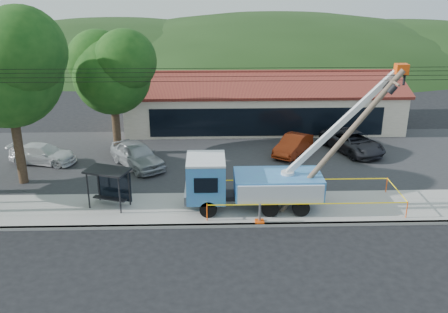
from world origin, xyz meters
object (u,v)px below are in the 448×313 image
bus_shelter (109,179)px  utility_truck (250,181)px  car_silver (138,168)px  car_white (44,164)px  leaning_pole (345,137)px  car_red (293,155)px  car_dark (351,153)px

bus_shelter → utility_truck: bearing=16.4°
car_silver → bus_shelter: bearing=-132.4°
utility_truck → bus_shelter: bearing=176.4°
car_white → leaning_pole: bearing=-100.2°
car_red → car_white: 17.31m
car_red → car_white: car_red is taller
bus_shelter → car_red: bus_shelter is taller
bus_shelter → car_white: 9.07m
car_silver → utility_truck: bearing=-77.9°
utility_truck → car_dark: 12.12m
car_red → car_dark: size_ratio=0.78×
bus_shelter → car_red: 14.07m
car_silver → leaning_pole: bearing=-65.7°
utility_truck → bus_shelter: utility_truck is taller
car_red → car_dark: car_dark is taller
utility_truck → car_red: utility_truck is taller
car_silver → car_dark: car_silver is taller
bus_shelter → leaning_pole: bearing=15.6°
car_silver → car_red: (10.76, 2.09, 0.00)m
utility_truck → car_silver: bearing=137.7°
leaning_pole → car_red: (-1.10, 8.94, -4.37)m
bus_shelter → car_silver: size_ratio=0.54×
leaning_pole → car_silver: 14.38m
leaning_pole → bus_shelter: leaning_pole is taller
car_white → bus_shelter: bearing=-126.7°
car_silver → car_dark: size_ratio=0.92×
car_dark → car_white: bearing=161.4°
utility_truck → car_red: (3.75, 8.46, -1.72)m
utility_truck → car_red: 9.42m
bus_shelter → car_dark: size_ratio=0.49×
car_red → leaning_pole: bearing=-50.2°
leaning_pole → car_red: size_ratio=1.90×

